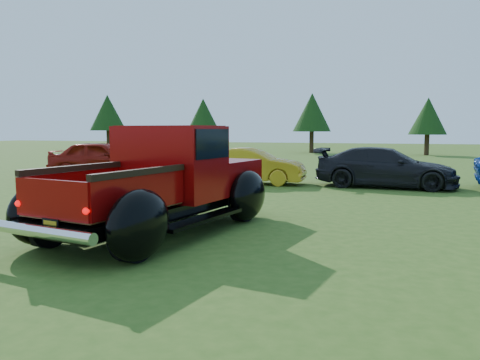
% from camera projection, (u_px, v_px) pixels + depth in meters
% --- Properties ---
extents(ground, '(120.00, 120.00, 0.00)m').
position_uv_depth(ground, '(228.00, 231.00, 9.21)').
color(ground, '#315418').
rests_on(ground, ground).
extents(tree_far_west, '(3.33, 3.33, 5.20)m').
position_uv_depth(tree_far_west, '(108.00, 113.00, 43.78)').
color(tree_far_west, '#332114').
rests_on(tree_far_west, ground).
extents(tree_west, '(2.94, 2.94, 4.60)m').
position_uv_depth(tree_west, '(203.00, 116.00, 39.94)').
color(tree_west, '#332114').
rests_on(tree_west, ground).
extents(tree_mid_left, '(3.20, 3.20, 5.00)m').
position_uv_depth(tree_mid_left, '(312.00, 113.00, 39.17)').
color(tree_mid_left, '#332114').
rests_on(tree_mid_left, ground).
extents(tree_mid_right, '(2.82, 2.82, 4.40)m').
position_uv_depth(tree_mid_right, '(428.00, 116.00, 35.63)').
color(tree_mid_right, '#332114').
rests_on(tree_mid_right, ground).
extents(pickup_truck, '(3.46, 5.86, 2.06)m').
position_uv_depth(pickup_truck, '(171.00, 180.00, 9.36)').
color(pickup_truck, black).
rests_on(pickup_truck, ground).
extents(show_car_red, '(4.66, 2.40, 1.52)m').
position_uv_depth(show_car_red, '(103.00, 158.00, 19.80)').
color(show_car_red, maroon).
rests_on(show_car_red, ground).
extents(show_car_yellow, '(4.00, 1.54, 1.30)m').
position_uv_depth(show_car_yellow, '(251.00, 166.00, 17.14)').
color(show_car_yellow, '#BE8D19').
rests_on(show_car_yellow, ground).
extents(show_car_grey, '(4.84, 2.21, 1.37)m').
position_uv_depth(show_car_grey, '(385.00, 167.00, 16.10)').
color(show_car_grey, black).
rests_on(show_car_grey, ground).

